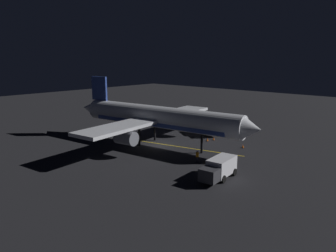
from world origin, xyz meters
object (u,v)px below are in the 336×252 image
at_px(traffic_cone_near_left, 214,139).
at_px(traffic_cone_near_right, 243,146).
at_px(baggage_truck, 219,169).
at_px(catering_truck, 207,128).
at_px(traffic_cone_under_wing, 207,140).
at_px(ground_crew_worker, 197,157).
at_px(airliner, 156,118).

xyz_separation_m(traffic_cone_near_left, traffic_cone_near_right, (1.01, 6.32, 0.00)).
relative_size(traffic_cone_near_left, traffic_cone_near_right, 1.00).
xyz_separation_m(baggage_truck, catering_truck, (-17.77, -14.43, -0.05)).
height_order(baggage_truck, traffic_cone_under_wing, baggage_truck).
xyz_separation_m(baggage_truck, ground_crew_worker, (-3.05, -5.54, -0.38)).
height_order(baggage_truck, ground_crew_worker, baggage_truck).
bearing_deg(baggage_truck, ground_crew_worker, -118.84).
distance_m(airliner, traffic_cone_near_left, 11.21).
distance_m(baggage_truck, traffic_cone_near_right, 14.73).
distance_m(traffic_cone_near_left, traffic_cone_near_right, 6.40).
relative_size(baggage_truck, traffic_cone_near_left, 11.17).
bearing_deg(baggage_truck, airliner, -110.55).
height_order(ground_crew_worker, traffic_cone_near_left, ground_crew_worker).
distance_m(ground_crew_worker, traffic_cone_near_right, 10.96).
bearing_deg(catering_truck, traffic_cone_under_wing, 36.78).
relative_size(ground_crew_worker, traffic_cone_under_wing, 3.16).
xyz_separation_m(traffic_cone_near_left, traffic_cone_under_wing, (1.34, -0.40, 0.00)).
height_order(airliner, traffic_cone_under_wing, airliner).
bearing_deg(airliner, baggage_truck, 69.45).
distance_m(airliner, baggage_truck, 17.77).
height_order(catering_truck, traffic_cone_near_right, catering_truck).
distance_m(ground_crew_worker, traffic_cone_under_wing, 12.07).
relative_size(ground_crew_worker, traffic_cone_near_right, 3.16).
bearing_deg(traffic_cone_near_right, traffic_cone_near_left, -99.10).
relative_size(airliner, traffic_cone_under_wing, 64.35).
distance_m(traffic_cone_near_right, traffic_cone_under_wing, 6.72).
distance_m(baggage_truck, ground_crew_worker, 6.34).
bearing_deg(ground_crew_worker, traffic_cone_near_left, -155.63).
relative_size(airliner, traffic_cone_near_right, 64.35).
relative_size(baggage_truck, ground_crew_worker, 3.53).
bearing_deg(ground_crew_worker, traffic_cone_under_wing, -151.28).
bearing_deg(traffic_cone_under_wing, airliner, -33.87).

